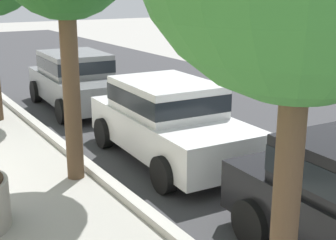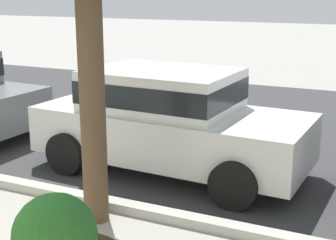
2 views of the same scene
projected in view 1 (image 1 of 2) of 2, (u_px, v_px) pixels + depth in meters
street_surface at (259, 128)px, 11.53m from camera, size 60.00×9.00×0.01m
curb_stone at (81, 160)px, 9.18m from camera, size 60.00×0.20×0.12m
parked_car_grey at (76, 79)px, 13.23m from camera, size 4.17×2.07×1.56m
parked_car_white at (168, 118)px, 9.23m from camera, size 4.17×2.07×1.56m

